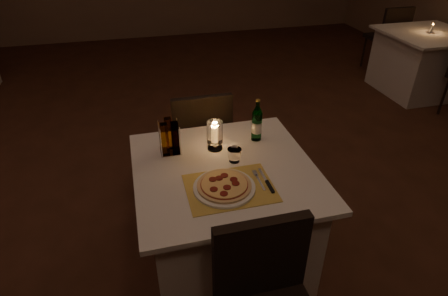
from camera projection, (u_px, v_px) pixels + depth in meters
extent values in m
cube|color=#432315|center=(204.00, 222.00, 2.78)|extent=(8.00, 10.00, 0.02)
cube|color=silver|center=(225.00, 219.00, 2.28)|extent=(0.88, 0.88, 0.71)
cube|color=silver|center=(225.00, 170.00, 2.09)|extent=(1.00, 1.00, 0.03)
cube|color=black|center=(261.00, 258.00, 1.60)|extent=(0.42, 0.05, 0.42)
cube|color=black|center=(199.00, 139.00, 2.88)|extent=(0.42, 0.42, 0.05)
cube|color=black|center=(203.00, 124.00, 2.61)|extent=(0.42, 0.05, 0.42)
cylinder|color=black|center=(216.00, 151.00, 3.19)|extent=(0.03, 0.03, 0.44)
cylinder|color=black|center=(176.00, 157.00, 3.12)|extent=(0.03, 0.03, 0.44)
cylinder|color=black|center=(226.00, 174.00, 2.91)|extent=(0.03, 0.03, 0.44)
cylinder|color=black|center=(182.00, 181.00, 2.84)|extent=(0.03, 0.03, 0.44)
cube|color=gold|center=(230.00, 188.00, 1.93)|extent=(0.45, 0.34, 0.00)
cylinder|color=white|center=(224.00, 187.00, 1.92)|extent=(0.32, 0.32, 0.01)
cylinder|color=#D8B77F|center=(224.00, 185.00, 1.91)|extent=(0.28, 0.28, 0.01)
cylinder|color=maroon|center=(224.00, 184.00, 1.90)|extent=(0.24, 0.24, 0.00)
cylinder|color=#EACC7F|center=(224.00, 184.00, 1.90)|extent=(0.24, 0.24, 0.00)
cylinder|color=maroon|center=(234.00, 179.00, 1.93)|extent=(0.04, 0.04, 0.00)
cylinder|color=maroon|center=(224.00, 175.00, 1.96)|extent=(0.04, 0.04, 0.00)
cylinder|color=maroon|center=(219.00, 178.00, 1.94)|extent=(0.04, 0.04, 0.00)
cylinder|color=maroon|center=(213.00, 179.00, 1.93)|extent=(0.04, 0.04, 0.00)
cylinder|color=maroon|center=(214.00, 189.00, 1.86)|extent=(0.04, 0.04, 0.00)
cylinder|color=maroon|center=(224.00, 194.00, 1.83)|extent=(0.04, 0.04, 0.00)
cylinder|color=maroon|center=(227.00, 187.00, 1.87)|extent=(0.04, 0.04, 0.00)
cylinder|color=maroon|center=(236.00, 183.00, 1.90)|extent=(0.04, 0.04, 0.00)
cube|color=silver|center=(260.00, 182.00, 1.96)|extent=(0.01, 0.14, 0.00)
cube|color=silver|center=(255.00, 173.00, 2.03)|extent=(0.02, 0.05, 0.00)
cube|color=black|center=(270.00, 187.00, 1.92)|extent=(0.02, 0.10, 0.01)
cube|color=silver|center=(263.00, 175.00, 2.02)|extent=(0.01, 0.12, 0.00)
cylinder|color=#5AA764|center=(257.00, 126.00, 2.30)|extent=(0.06, 0.06, 0.18)
cylinder|color=#5AA764|center=(258.00, 104.00, 2.21)|extent=(0.02, 0.02, 0.03)
cylinder|color=gold|center=(258.00, 100.00, 2.20)|extent=(0.03, 0.03, 0.01)
cylinder|color=silver|center=(257.00, 127.00, 2.30)|extent=(0.07, 0.07, 0.07)
cylinder|color=white|center=(215.00, 148.00, 2.25)|extent=(0.09, 0.09, 0.01)
cylinder|color=white|center=(215.00, 145.00, 2.24)|extent=(0.02, 0.02, 0.04)
cylinder|color=white|center=(215.00, 132.00, 2.19)|extent=(0.09, 0.09, 0.14)
cylinder|color=white|center=(215.00, 134.00, 2.20)|extent=(0.03, 0.03, 0.10)
ellipsoid|color=orange|center=(215.00, 125.00, 2.17)|extent=(0.02, 0.02, 0.03)
cube|color=white|center=(171.00, 151.00, 2.22)|extent=(0.12, 0.12, 0.01)
cylinder|color=white|center=(161.00, 144.00, 2.12)|extent=(0.01, 0.01, 0.18)
cylinder|color=white|center=(180.00, 141.00, 2.14)|extent=(0.01, 0.01, 0.18)
cylinder|color=white|center=(159.00, 134.00, 2.21)|extent=(0.01, 0.01, 0.18)
cylinder|color=white|center=(178.00, 132.00, 2.23)|extent=(0.01, 0.01, 0.18)
cube|color=#BF8C33|center=(165.00, 139.00, 2.14)|extent=(0.04, 0.04, 0.20)
cube|color=#3F1E14|center=(175.00, 138.00, 2.15)|extent=(0.04, 0.04, 0.20)
cube|color=#BF8C33|center=(169.00, 134.00, 2.19)|extent=(0.04, 0.04, 0.20)
cube|color=silver|center=(422.00, 64.00, 4.61)|extent=(0.88, 0.88, 0.71)
cube|color=silver|center=(430.00, 34.00, 4.42)|extent=(1.00, 1.00, 0.03)
cylinder|color=black|center=(444.00, 96.00, 4.13)|extent=(0.03, 0.03, 0.44)
cube|color=black|center=(385.00, 38.00, 5.21)|extent=(0.42, 0.42, 0.05)
cube|color=black|center=(397.00, 24.00, 4.94)|extent=(0.42, 0.05, 0.42)
cylinder|color=black|center=(384.00, 50.00, 5.51)|extent=(0.03, 0.03, 0.44)
cylinder|color=black|center=(364.00, 52.00, 5.44)|extent=(0.03, 0.03, 0.44)
cylinder|color=black|center=(399.00, 57.00, 5.24)|extent=(0.03, 0.03, 0.44)
cylinder|color=black|center=(377.00, 59.00, 5.17)|extent=(0.03, 0.03, 0.44)
cylinder|color=white|center=(432.00, 29.00, 4.38)|extent=(0.03, 0.03, 0.09)
ellipsoid|color=orange|center=(433.00, 24.00, 4.36)|extent=(0.01, 0.01, 0.02)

